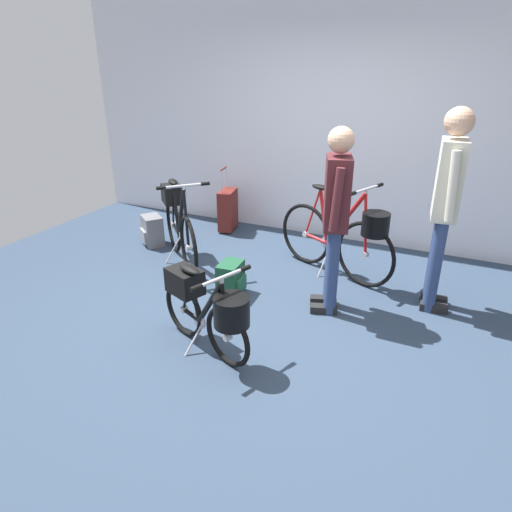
{
  "coord_description": "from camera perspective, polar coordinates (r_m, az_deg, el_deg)",
  "views": [
    {
      "loc": [
        1.44,
        -3.08,
        2.12
      ],
      "look_at": [
        -0.08,
        0.14,
        0.55
      ],
      "focal_mm": 31.76,
      "sensor_mm": 36.0,
      "label": 1
    }
  ],
  "objects": [
    {
      "name": "folding_bike_foreground",
      "position": [
        3.44,
        -6.15,
        -6.4
      ],
      "size": [
        0.97,
        0.56,
        0.73
      ],
      "color": "black",
      "rests_on": "ground_plane"
    },
    {
      "name": "back_wall",
      "position": [
        5.6,
        10.72,
        17.62
      ],
      "size": [
        7.06,
        0.1,
        3.11
      ],
      "primitive_type": "cube",
      "color": "silver",
      "rests_on": "ground_plane"
    },
    {
      "name": "handbag_on_floor",
      "position": [
        4.37,
        -3.16,
        -2.88
      ],
      "size": [
        0.24,
        0.3,
        0.32
      ],
      "color": "#19472D",
      "rests_on": "ground_plane"
    },
    {
      "name": "visitor_near_wall",
      "position": [
        3.86,
        9.97,
        5.49
      ],
      "size": [
        0.35,
        0.51,
        1.63
      ],
      "color": "navy",
      "rests_on": "ground_plane"
    },
    {
      "name": "display_bike_left",
      "position": [
        4.67,
        11.02,
        2.45
      ],
      "size": [
        1.36,
        0.66,
        1.01
      ],
      "color": "black",
      "rests_on": "ground_plane"
    },
    {
      "name": "backpack_on_floor",
      "position": [
        5.66,
        -12.94,
        3.12
      ],
      "size": [
        0.35,
        0.34,
        0.36
      ],
      "color": "slate",
      "rests_on": "ground_plane"
    },
    {
      "name": "visitor_browsing",
      "position": [
        4.14,
        22.84,
        6.65
      ],
      "size": [
        0.3,
        0.53,
        1.77
      ],
      "color": "navy",
      "rests_on": "ground_plane"
    },
    {
      "name": "ground_plane",
      "position": [
        4.01,
        0.2,
        -8.13
      ],
      "size": [
        7.06,
        7.06,
        0.0
      ],
      "primitive_type": "plane",
      "color": "#2D3D51"
    },
    {
      "name": "rolling_suitcase",
      "position": [
        5.99,
        -3.58,
        5.87
      ],
      "size": [
        0.25,
        0.39,
        0.83
      ],
      "color": "maroon",
      "rests_on": "ground_plane"
    },
    {
      "name": "display_bike_right",
      "position": [
        5.06,
        -9.74,
        4.08
      ],
      "size": [
        1.05,
        1.0,
        0.98
      ],
      "color": "black",
      "rests_on": "ground_plane"
    }
  ]
}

